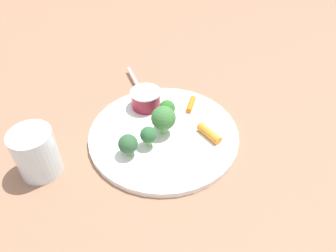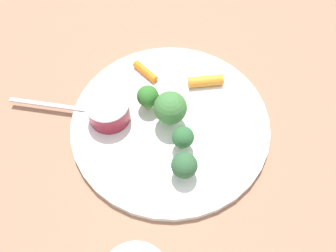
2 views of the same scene
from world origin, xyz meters
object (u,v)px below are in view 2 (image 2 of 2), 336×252
Objects in this scene: plate at (170,124)px; carrot_stick_0 at (145,71)px; broccoli_floret_0 at (148,97)px; fork at (70,107)px; sauce_cup at (108,110)px; broccoli_floret_3 at (184,166)px; broccoli_floret_2 at (171,107)px; carrot_stick_1 at (206,81)px; broccoli_floret_1 at (183,137)px.

plate is 6.28× the size of carrot_stick_0.
broccoli_floret_0 is 0.12m from fork.
broccoli_floret_3 is (0.07, 0.12, 0.01)m from sauce_cup.
plate is 6.83× the size of broccoli_floret_0.
fork is at bearing -89.44° from broccoli_floret_2.
carrot_stick_1 is at bearing 111.18° from fork.
broccoli_floret_2 is 0.33× the size of fork.
plate is at bearing 93.80° from sauce_cup.
sauce_cup is 1.37× the size of carrot_stick_0.
fork is (0.08, -0.10, -0.00)m from carrot_stick_0.
sauce_cup is 1.50× the size of broccoli_floret_0.
plate is 0.10m from carrot_stick_0.
broccoli_floret_2 is 0.09m from carrot_stick_1.
carrot_stick_1 reaches higher than fork.
fork is at bearing -95.76° from sauce_cup.
sauce_cup is 0.14m from broccoli_floret_3.
broccoli_floret_3 is at bearing 21.22° from plate.
broccoli_floret_0 is 0.07m from carrot_stick_0.
carrot_stick_0 is 0.10m from carrot_stick_1.
carrot_stick_1 is 0.22m from fork.
broccoli_floret_3 is 0.16m from carrot_stick_1.
plate is 0.09m from sauce_cup.
carrot_stick_1 is (-0.06, 0.08, -0.02)m from broccoli_floret_0.
broccoli_floret_3 is at bearing 10.32° from broccoli_floret_1.
broccoli_floret_0 is at bearing -55.32° from carrot_stick_1.
broccoli_floret_0 is 0.24× the size of fork.
broccoli_floret_1 reaches higher than fork.
broccoli_floret_2 is 0.16m from fork.
carrot_stick_1 is at bearing 150.45° from plate.
carrot_stick_1 is (-0.08, 0.04, -0.03)m from broccoli_floret_2.
broccoli_floret_0 reaches higher than carrot_stick_1.
broccoli_floret_2 is 0.10m from carrot_stick_0.
broccoli_floret_2 is 0.09m from broccoli_floret_3.
broccoli_floret_3 is at bearing 20.29° from broccoli_floret_2.
broccoli_floret_1 is at bearing 32.15° from carrot_stick_0.
plate is 0.09m from carrot_stick_1.
broccoli_floret_0 is at bearing 100.16° from fork.
plate is 0.09m from broccoli_floret_3.
broccoli_floret_0 is at bearing 15.02° from carrot_stick_0.
broccoli_floret_2 is (-0.00, 0.00, 0.04)m from plate.
carrot_stick_1 is at bearing 86.46° from carrot_stick_0.
broccoli_floret_2 is at bearing -150.76° from broccoli_floret_1.
broccoli_floret_2 reaches higher than fork.
plate is 4.87× the size of broccoli_floret_2.
broccoli_floret_1 reaches higher than carrot_stick_1.
sauce_cup is 0.10m from carrot_stick_0.
broccoli_floret_3 is (0.04, 0.01, -0.00)m from broccoli_floret_1.
sauce_cup is 1.18× the size of carrot_stick_1.
carrot_stick_1 is (-0.08, 0.14, -0.01)m from sauce_cup.
plate is 4.57× the size of sauce_cup.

